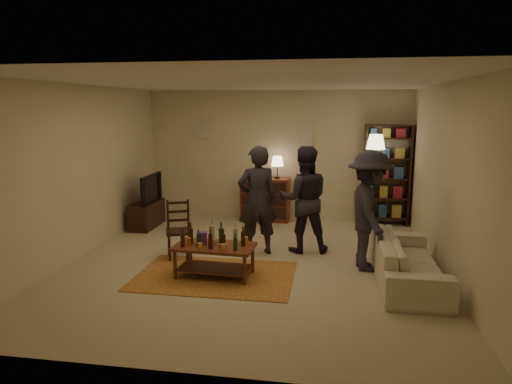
% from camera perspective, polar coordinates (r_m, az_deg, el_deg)
% --- Properties ---
extents(floor, '(6.00, 6.00, 0.00)m').
position_cam_1_polar(floor, '(7.06, -0.38, -8.87)').
color(floor, '#C6B793').
rests_on(floor, ground).
extents(room_shell, '(6.00, 6.00, 6.00)m').
position_cam_1_polar(room_shell, '(9.72, -1.23, 7.38)').
color(room_shell, beige).
rests_on(room_shell, ground).
extents(rug, '(2.20, 1.50, 0.01)m').
position_cam_1_polar(rug, '(6.56, -5.17, -10.39)').
color(rug, maroon).
rests_on(rug, ground).
extents(coffee_table, '(1.14, 0.67, 0.79)m').
position_cam_1_polar(coffee_table, '(6.44, -5.25, -7.08)').
color(coffee_table, brown).
rests_on(coffee_table, ground).
extents(dining_chair, '(0.52, 0.52, 0.92)m').
position_cam_1_polar(dining_chair, '(7.33, -9.64, -4.36)').
color(dining_chair, black).
rests_on(dining_chair, ground).
extents(tv_stand, '(0.40, 1.00, 1.06)m').
position_cam_1_polar(tv_stand, '(9.30, -13.49, -1.94)').
color(tv_stand, black).
rests_on(tv_stand, ground).
extents(dresser, '(1.00, 0.50, 1.36)m').
position_cam_1_polar(dresser, '(9.56, 1.21, -0.77)').
color(dresser, maroon).
rests_on(dresser, ground).
extents(bookshelf, '(0.90, 0.34, 2.02)m').
position_cam_1_polar(bookshelf, '(9.51, 16.00, 2.18)').
color(bookshelf, black).
rests_on(bookshelf, ground).
extents(floor_lamp, '(0.36, 0.36, 1.84)m').
position_cam_1_polar(floor_lamp, '(9.04, 14.71, 5.26)').
color(floor_lamp, black).
rests_on(floor_lamp, ground).
extents(sofa, '(0.81, 2.08, 0.61)m').
position_cam_1_polar(sofa, '(6.58, 18.43, -8.08)').
color(sofa, beige).
rests_on(sofa, ground).
extents(person_left, '(0.76, 0.64, 1.76)m').
position_cam_1_polar(person_left, '(7.29, 0.16, -1.07)').
color(person_left, '#23232A').
rests_on(person_left, ground).
extents(person_right, '(0.95, 0.80, 1.74)m').
position_cam_1_polar(person_right, '(7.46, 5.99, -0.94)').
color(person_right, '#25242B').
rests_on(person_right, ground).
extents(person_by_sofa, '(0.81, 1.22, 1.75)m').
position_cam_1_polar(person_by_sofa, '(6.78, 13.97, -2.29)').
color(person_by_sofa, '#27262E').
rests_on(person_by_sofa, ground).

